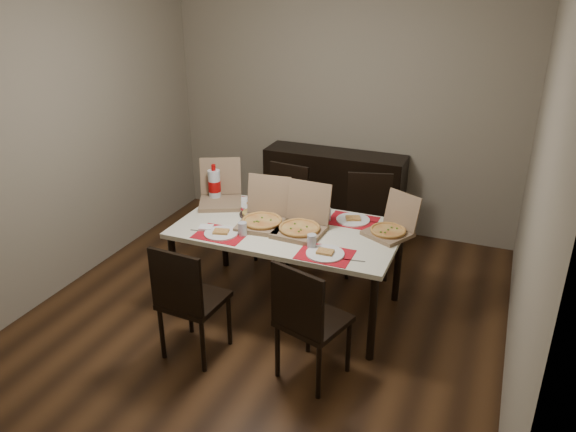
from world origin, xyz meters
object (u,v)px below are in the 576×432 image
object	(u,v)px
sideboard	(334,192)
pizza_box_center	(301,226)
chair_near_left	(188,298)
dip_bowl	(304,220)
chair_near_right	(307,318)
chair_far_right	(368,219)
chair_far_left	(283,208)
dining_table	(288,235)
soda_bottle	(214,185)

from	to	relation	value
sideboard	pizza_box_center	xyz separation A→B (m)	(0.25, -1.66, 0.36)
sideboard	pizza_box_center	distance (m)	1.72
chair_near_left	dip_bowl	xyz separation A→B (m)	(0.49, 1.06, 0.25)
sideboard	dip_bowl	bearing A→B (deg)	-82.27
chair_near_right	chair_far_right	xyz separation A→B (m)	(-0.03, 1.76, 0.00)
chair_near_left	pizza_box_center	world-z (taller)	pizza_box_center
chair_near_right	dip_bowl	xyz separation A→B (m)	(-0.40, 0.97, 0.25)
pizza_box_center	chair_far_right	bearing A→B (deg)	72.18
sideboard	chair_near_right	distance (m)	2.52
chair_near_right	chair_far_right	bearing A→B (deg)	91.08
chair_near_left	dip_bowl	world-z (taller)	chair_near_left
chair_near_left	chair_far_right	xyz separation A→B (m)	(0.86, 1.84, 0.00)
sideboard	pizza_box_center	bearing A→B (deg)	-81.47
chair_near_left	chair_far_left	bearing A→B (deg)	89.72
chair_near_right	dip_bowl	world-z (taller)	chair_near_right
dip_bowl	dining_table	bearing A→B (deg)	-119.58
chair_near_right	soda_bottle	xyz separation A→B (m)	(-1.31, 1.12, 0.38)
chair_far_right	pizza_box_center	size ratio (longest dim) A/B	2.18
dip_bowl	soda_bottle	world-z (taller)	soda_bottle
chair_far_left	soda_bottle	size ratio (longest dim) A/B	2.73
sideboard	soda_bottle	xyz separation A→B (m)	(-0.72, -1.32, 0.44)
chair_far_left	soda_bottle	bearing A→B (deg)	-126.56
soda_bottle	dip_bowl	bearing A→B (deg)	-9.11
chair_near_right	chair_far_left	distance (m)	1.92
soda_bottle	chair_near_left	bearing A→B (deg)	-70.66
chair_near_left	soda_bottle	world-z (taller)	soda_bottle
chair_near_right	chair_far_left	bearing A→B (deg)	117.38
chair_far_right	pizza_box_center	bearing A→B (deg)	-107.82
chair_far_left	chair_far_right	distance (m)	0.85
dining_table	chair_far_left	size ratio (longest dim) A/B	1.94
dip_bowl	chair_far_right	bearing A→B (deg)	65.16
pizza_box_center	dip_bowl	xyz separation A→B (m)	(-0.05, 0.19, -0.04)
dining_table	pizza_box_center	world-z (taller)	pizza_box_center
sideboard	pizza_box_center	size ratio (longest dim) A/B	3.52
dip_bowl	chair_near_left	bearing A→B (deg)	-115.02
chair_near_right	chair_near_left	bearing A→B (deg)	-174.52
chair_far_left	chair_far_right	bearing A→B (deg)	3.69
sideboard	chair_near_left	bearing A→B (deg)	-96.62
dining_table	pizza_box_center	distance (m)	0.19
chair_near_left	soda_bottle	size ratio (longest dim) A/B	2.73
dining_table	pizza_box_center	size ratio (longest dim) A/B	4.22
chair_far_right	soda_bottle	xyz separation A→B (m)	(-1.28, -0.64, 0.38)
dip_bowl	pizza_box_center	bearing A→B (deg)	-75.46
dining_table	chair_near_right	distance (m)	0.97
chair_far_left	pizza_box_center	world-z (taller)	pizza_box_center
chair_far_left	soda_bottle	distance (m)	0.82
dining_table	chair_near_right	size ratio (longest dim) A/B	1.94
pizza_box_center	dip_bowl	bearing A→B (deg)	104.54
chair_far_left	dip_bowl	distance (m)	0.91
dining_table	chair_near_left	xyz separation A→B (m)	(-0.41, -0.91, -0.17)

